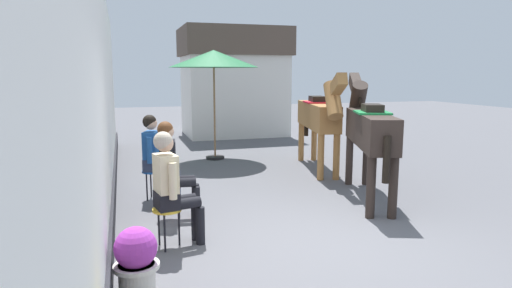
{
  "coord_description": "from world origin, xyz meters",
  "views": [
    {
      "loc": [
        -2.2,
        -4.7,
        2.04
      ],
      "look_at": [
        -0.4,
        1.2,
        1.05
      ],
      "focal_mm": 30.89,
      "sensor_mm": 36.0,
      "label": 1
    }
  ],
  "objects_px": {
    "seated_visitor_near": "(172,183)",
    "flower_planter_middle": "(136,259)",
    "seated_visitor_middle": "(173,165)",
    "seated_visitor_far": "(156,153)",
    "saddled_horse_far": "(319,116)",
    "cafe_parasol": "(214,59)",
    "saddled_horse_near": "(369,128)"
  },
  "relations": [
    {
      "from": "seated_visitor_near",
      "to": "flower_planter_middle",
      "type": "bearing_deg",
      "value": -113.77
    },
    {
      "from": "seated_visitor_middle",
      "to": "seated_visitor_far",
      "type": "relative_size",
      "value": 1.0
    },
    {
      "from": "saddled_horse_far",
      "to": "cafe_parasol",
      "type": "height_order",
      "value": "cafe_parasol"
    },
    {
      "from": "saddled_horse_near",
      "to": "saddled_horse_far",
      "type": "bearing_deg",
      "value": 87.18
    },
    {
      "from": "seated_visitor_middle",
      "to": "saddled_horse_near",
      "type": "xyz_separation_m",
      "value": [
        3.2,
        0.16,
        0.38
      ]
    },
    {
      "from": "seated_visitor_far",
      "to": "seated_visitor_near",
      "type": "bearing_deg",
      "value": -89.42
    },
    {
      "from": "flower_planter_middle",
      "to": "saddled_horse_far",
      "type": "bearing_deg",
      "value": 48.27
    },
    {
      "from": "seated_visitor_middle",
      "to": "flower_planter_middle",
      "type": "distance_m",
      "value": 2.21
    },
    {
      "from": "saddled_horse_far",
      "to": "seated_visitor_middle",
      "type": "bearing_deg",
      "value": -145.49
    },
    {
      "from": "seated_visitor_near",
      "to": "saddled_horse_far",
      "type": "relative_size",
      "value": 0.47
    },
    {
      "from": "seated_visitor_near",
      "to": "saddled_horse_far",
      "type": "xyz_separation_m",
      "value": [
        3.43,
        3.33,
        0.38
      ]
    },
    {
      "from": "seated_visitor_middle",
      "to": "cafe_parasol",
      "type": "distance_m",
      "value": 4.68
    },
    {
      "from": "saddled_horse_near",
      "to": "seated_visitor_middle",
      "type": "bearing_deg",
      "value": -177.15
    },
    {
      "from": "cafe_parasol",
      "to": "saddled_horse_far",
      "type": "bearing_deg",
      "value": -45.76
    },
    {
      "from": "seated_visitor_near",
      "to": "cafe_parasol",
      "type": "xyz_separation_m",
      "value": [
        1.59,
        5.21,
        1.59
      ]
    },
    {
      "from": "seated_visitor_far",
      "to": "cafe_parasol",
      "type": "xyz_separation_m",
      "value": [
        1.61,
        3.11,
        1.59
      ]
    },
    {
      "from": "seated_visitor_far",
      "to": "saddled_horse_far",
      "type": "distance_m",
      "value": 3.68
    },
    {
      "from": "seated_visitor_far",
      "to": "saddled_horse_far",
      "type": "relative_size",
      "value": 0.47
    },
    {
      "from": "saddled_horse_near",
      "to": "seated_visitor_far",
      "type": "bearing_deg",
      "value": 165.09
    },
    {
      "from": "saddled_horse_near",
      "to": "saddled_horse_far",
      "type": "xyz_separation_m",
      "value": [
        0.1,
        2.11,
        0.0
      ]
    },
    {
      "from": "seated_visitor_near",
      "to": "seated_visitor_middle",
      "type": "height_order",
      "value": "same"
    },
    {
      "from": "flower_planter_middle",
      "to": "seated_visitor_middle",
      "type": "bearing_deg",
      "value": 74.42
    },
    {
      "from": "seated_visitor_middle",
      "to": "flower_planter_middle",
      "type": "xyz_separation_m",
      "value": [
        -0.58,
        -2.08,
        -0.44
      ]
    },
    {
      "from": "flower_planter_middle",
      "to": "seated_visitor_near",
      "type": "bearing_deg",
      "value": 66.23
    },
    {
      "from": "seated_visitor_near",
      "to": "saddled_horse_near",
      "type": "distance_m",
      "value": 3.56
    },
    {
      "from": "seated_visitor_far",
      "to": "saddled_horse_near",
      "type": "bearing_deg",
      "value": -14.91
    },
    {
      "from": "saddled_horse_near",
      "to": "saddled_horse_far",
      "type": "height_order",
      "value": "same"
    },
    {
      "from": "saddled_horse_far",
      "to": "flower_planter_middle",
      "type": "height_order",
      "value": "saddled_horse_far"
    },
    {
      "from": "seated_visitor_far",
      "to": "saddled_horse_near",
      "type": "xyz_separation_m",
      "value": [
        3.35,
        -0.89,
        0.38
      ]
    },
    {
      "from": "seated_visitor_far",
      "to": "saddled_horse_near",
      "type": "relative_size",
      "value": 0.49
    },
    {
      "from": "seated_visitor_middle",
      "to": "cafe_parasol",
      "type": "bearing_deg",
      "value": 70.65
    },
    {
      "from": "seated_visitor_middle",
      "to": "saddled_horse_far",
      "type": "bearing_deg",
      "value": 34.51
    }
  ]
}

